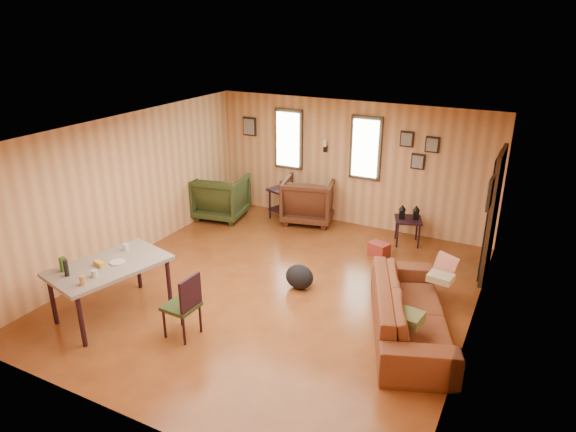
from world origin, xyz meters
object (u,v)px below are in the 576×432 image
Objects in this scene: recliner_green at (221,195)px; end_table at (287,198)px; dining_table at (108,269)px; side_table at (409,218)px; sofa at (411,303)px; recliner_brown at (309,198)px.

end_table is (1.20, 0.53, -0.05)m from recliner_green.
side_table is at bearing 68.91° from dining_table.
sofa is 2.32× the size of recliner_brown.
recliner_brown is 0.46m from end_table.
sofa is 4.30m from end_table.
sofa is 3.10× the size of side_table.
end_table is (-3.24, 2.83, -0.01)m from sofa.
recliner_green is at bearing -156.29° from end_table.
sofa is 1.37× the size of dining_table.
recliner_brown is 1.02× the size of recliner_green.
recliner_brown reaches higher than side_table.
recliner_brown is at bearing -169.57° from recliner_green.
recliner_green is at bearing 115.36° from dining_table.
end_table is at bearing -2.31° from recliner_brown.
recliner_green is (-4.45, 2.30, 0.03)m from sofa.
side_table is (2.48, -0.08, 0.07)m from end_table.
side_table is (2.03, -0.17, 0.01)m from recliner_brown.
recliner_green is at bearing 42.05° from sofa.
recliner_green is 3.71m from side_table.
dining_table is at bearing 64.34° from recliner_brown.
end_table is at bearing 178.04° from side_table.
recliner_brown is 1.77m from recliner_green.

